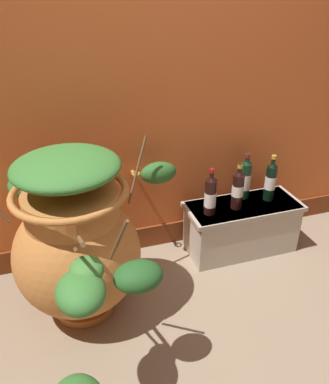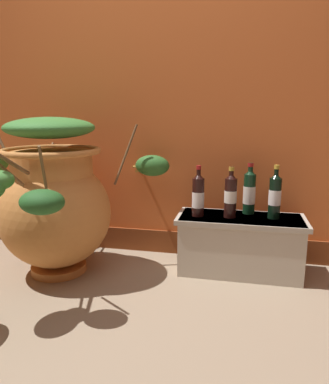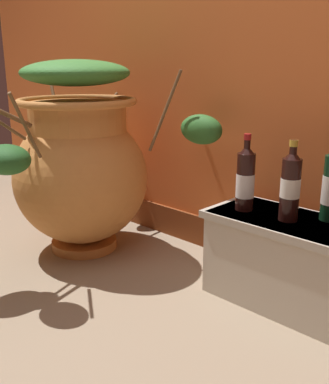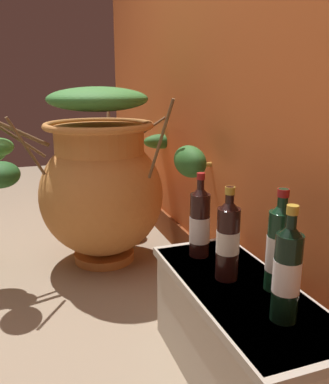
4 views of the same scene
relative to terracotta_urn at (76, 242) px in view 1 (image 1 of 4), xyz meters
name	(u,v)px [view 1 (image 1 of 4)]	position (x,y,z in m)	size (l,w,h in m)	color
ground_plane	(220,371)	(0.58, -0.63, -0.48)	(7.00, 7.00, 0.00)	gray
back_wall	(150,58)	(0.58, 0.57, 0.81)	(4.40, 0.33, 2.60)	#D6662D
terracotta_urn	(76,242)	(0.00, 0.00, 0.00)	(1.29, 1.28, 0.98)	#CC7F3D
stone_ledge	(241,225)	(1.14, 0.24, -0.28)	(0.79, 0.34, 0.36)	beige
wine_bottle_left	(210,195)	(0.87, 0.21, 0.02)	(0.08, 0.08, 0.32)	black
wine_bottle_middle	(238,188)	(1.07, 0.22, 0.03)	(0.08, 0.08, 0.32)	black
wine_bottle_right	(271,180)	(1.33, 0.26, 0.03)	(0.07, 0.07, 0.33)	black
wine_bottle_back	(245,178)	(1.18, 0.34, 0.03)	(0.08, 0.08, 0.33)	black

